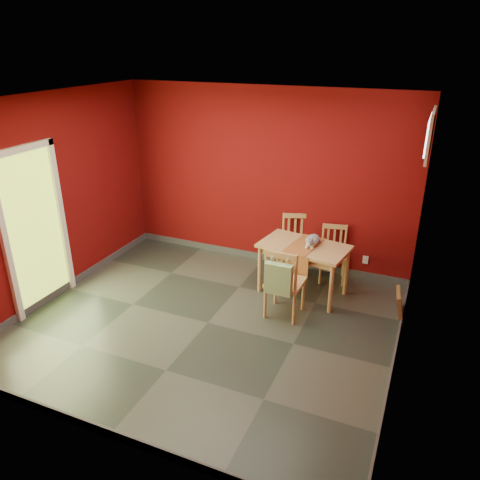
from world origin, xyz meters
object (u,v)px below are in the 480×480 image
at_px(cat, 313,238).
at_px(picture_frame, 400,305).
at_px(chair_far_left, 295,243).
at_px(tote_bag, 278,279).
at_px(dining_table, 304,251).
at_px(chair_near, 284,282).
at_px(chair_far_right, 333,253).

bearing_deg(cat, picture_frame, -10.60).
relative_size(chair_far_left, picture_frame, 2.21).
bearing_deg(picture_frame, tote_bag, -152.14).
height_order(dining_table, tote_bag, tote_bag).
height_order(chair_far_left, picture_frame, chair_far_left).
bearing_deg(chair_near, picture_frame, 20.09).
xyz_separation_m(chair_far_right, tote_bag, (-0.35, -1.46, 0.22)).
relative_size(chair_far_left, chair_near, 0.92).
height_order(cat, picture_frame, cat).
bearing_deg(chair_far_left, dining_table, -63.91).
bearing_deg(tote_bag, chair_far_right, 76.58).
distance_m(tote_bag, cat, 0.98).
distance_m(chair_near, tote_bag, 0.27).
distance_m(chair_far_left, picture_frame, 1.82).
bearing_deg(chair_near, cat, 77.89).
xyz_separation_m(dining_table, tote_bag, (-0.06, -0.89, 0.00)).
distance_m(chair_far_right, chair_near, 1.29).
relative_size(chair_near, tote_bag, 2.05).
distance_m(chair_far_left, tote_bag, 1.55).
xyz_separation_m(dining_table, cat, (0.09, 0.06, 0.19)).
relative_size(dining_table, chair_far_left, 1.42).
distance_m(dining_table, cat, 0.22).
xyz_separation_m(chair_far_left, picture_frame, (1.63, -0.79, -0.26)).
height_order(dining_table, picture_frame, dining_table).
relative_size(chair_far_right, picture_frame, 2.05).
relative_size(chair_far_right, chair_near, 0.86).
bearing_deg(cat, chair_near, -102.72).
bearing_deg(picture_frame, cat, 170.02).
xyz_separation_m(chair_far_right, cat, (-0.19, -0.52, 0.40)).
relative_size(dining_table, chair_far_right, 1.53).
height_order(dining_table, chair_far_right, chair_far_right).
relative_size(dining_table, tote_bag, 2.70).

